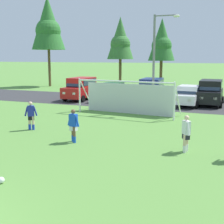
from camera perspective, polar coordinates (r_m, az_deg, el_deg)
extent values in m
plane|color=#598C3D|center=(21.02, 2.58, -1.25)|extent=(400.00, 400.00, 0.00)
cube|color=#333335|center=(28.72, 7.97, 1.73)|extent=(52.00, 8.40, 0.01)
sphere|color=white|center=(11.12, -19.74, -11.73)|extent=(0.22, 0.22, 0.22)
sphere|color=black|center=(11.12, -19.74, -11.71)|extent=(0.08, 0.08, 0.08)
sphere|color=red|center=(11.08, -19.50, -11.79)|extent=(0.07, 0.07, 0.07)
cylinder|color=white|center=(20.69, 11.37, 1.81)|extent=(0.12, 0.12, 2.44)
cylinder|color=white|center=(23.67, -5.97, 2.98)|extent=(0.12, 0.12, 2.44)
cylinder|color=white|center=(21.80, 2.14, 5.64)|extent=(7.30, 0.73, 0.12)
cylinder|color=white|center=(21.54, 12.02, 2.43)|extent=(0.25, 1.94, 2.46)
cylinder|color=white|center=(24.42, -4.84, 3.50)|extent=(0.25, 1.94, 2.46)
cube|color=silver|center=(22.85, 3.16, 2.45)|extent=(6.93, 0.62, 2.20)
cylinder|color=beige|center=(18.32, -14.32, -1.97)|extent=(0.14, 0.14, 0.80)
cylinder|color=beige|center=(18.43, -14.94, -1.93)|extent=(0.14, 0.14, 0.80)
cylinder|color=#1E38B7|center=(18.37, -14.29, -2.71)|extent=(0.15, 0.15, 0.32)
cylinder|color=#1E38B7|center=(18.48, -14.91, -2.66)|extent=(0.15, 0.15, 0.32)
cube|color=black|center=(18.31, -14.68, -0.97)|extent=(0.40, 0.38, 0.28)
cube|color=#232D99|center=(18.25, -14.73, 0.20)|extent=(0.45, 0.42, 0.60)
sphere|color=beige|center=(18.18, -14.79, 1.53)|extent=(0.22, 0.22, 0.22)
cylinder|color=#232D99|center=(18.21, -13.94, 0.15)|extent=(0.24, 0.21, 0.55)
cylinder|color=#232D99|center=(18.29, -15.51, 0.12)|extent=(0.24, 0.21, 0.55)
cylinder|color=brown|center=(15.21, -6.95, -4.18)|extent=(0.14, 0.14, 0.80)
cylinder|color=brown|center=(15.46, -7.20, -3.95)|extent=(0.14, 0.14, 0.80)
cylinder|color=blue|center=(15.28, -6.93, -5.05)|extent=(0.15, 0.15, 0.32)
cylinder|color=blue|center=(15.52, -7.18, -4.81)|extent=(0.15, 0.15, 0.32)
cube|color=silver|center=(15.26, -7.11, -2.90)|extent=(0.36, 0.25, 0.28)
cube|color=blue|center=(15.18, -7.14, -1.50)|extent=(0.40, 0.28, 0.60)
sphere|color=brown|center=(15.10, -7.17, 0.10)|extent=(0.22, 0.22, 0.22)
cylinder|color=blue|center=(15.02, -6.43, -1.69)|extent=(0.24, 0.11, 0.55)
cylinder|color=blue|center=(15.36, -7.82, -1.46)|extent=(0.24, 0.11, 0.55)
cylinder|color=beige|center=(13.93, 13.23, -5.71)|extent=(0.14, 0.14, 0.80)
cylinder|color=beige|center=(14.19, 13.58, -5.44)|extent=(0.14, 0.14, 0.80)
cylinder|color=white|center=(14.00, 13.19, -6.66)|extent=(0.15, 0.15, 0.32)
cylinder|color=white|center=(14.26, 13.54, -6.37)|extent=(0.15, 0.15, 0.32)
cube|color=black|center=(13.98, 13.46, -4.31)|extent=(0.38, 0.40, 0.28)
cube|color=white|center=(13.89, 13.53, -2.79)|extent=(0.41, 0.45, 0.60)
sphere|color=beige|center=(13.81, 13.60, -1.05)|extent=(0.22, 0.22, 0.22)
cylinder|color=white|center=(13.66, 13.84, -3.11)|extent=(0.21, 0.24, 0.55)
cylinder|color=white|center=(14.13, 13.22, -2.65)|extent=(0.21, 0.24, 0.55)
cube|color=red|center=(30.44, -5.75, 3.80)|extent=(1.98, 4.63, 1.00)
cube|color=red|center=(30.52, -5.60, 5.56)|extent=(1.80, 3.03, 0.84)
cube|color=#28384C|center=(29.29, -6.92, 5.30)|extent=(1.62, 0.41, 0.71)
cube|color=#28384C|center=(30.11, -4.11, 5.52)|extent=(0.08, 2.55, 0.59)
cube|color=white|center=(28.22, -7.01, 3.38)|extent=(0.28, 0.08, 0.20)
cube|color=white|center=(28.75, -8.82, 3.46)|extent=(0.28, 0.08, 0.20)
cube|color=#B21414|center=(32.19, -3.00, 4.27)|extent=(0.28, 0.08, 0.20)
cube|color=#B21414|center=(32.66, -4.66, 4.33)|extent=(0.28, 0.08, 0.20)
cylinder|color=black|center=(28.80, -5.43, 2.45)|extent=(0.25, 0.64, 0.64)
cylinder|color=black|center=(29.74, -8.66, 2.62)|extent=(0.25, 0.64, 0.64)
cylinder|color=black|center=(31.32, -2.95, 3.09)|extent=(0.25, 0.64, 0.64)
cylinder|color=black|center=(32.19, -6.01, 3.24)|extent=(0.25, 0.64, 0.64)
cube|color=#194C2D|center=(29.47, -0.15, 3.41)|extent=(2.09, 4.31, 0.76)
cube|color=#194C2D|center=(29.53, -0.03, 4.79)|extent=(1.80, 2.21, 0.64)
cube|color=#28384C|center=(28.67, -0.87, 4.59)|extent=(1.55, 0.42, 0.55)
cube|color=#28384C|center=(29.18, 1.46, 4.72)|extent=(0.16, 1.78, 0.45)
cube|color=white|center=(27.42, -1.11, 3.01)|extent=(0.28, 0.10, 0.20)
cube|color=white|center=(27.88, -2.93, 3.12)|extent=(0.28, 0.10, 0.20)
cube|color=#B21414|center=(31.12, 2.34, 3.85)|extent=(0.28, 0.10, 0.20)
cube|color=#B21414|center=(31.53, 0.68, 3.94)|extent=(0.28, 0.10, 0.20)
cylinder|color=black|center=(27.97, 0.33, 2.26)|extent=(0.28, 0.66, 0.64)
cylinder|color=black|center=(28.78, -2.90, 2.47)|extent=(0.28, 0.66, 0.64)
cylinder|color=black|center=(30.32, 2.46, 2.87)|extent=(0.28, 0.66, 0.64)
cylinder|color=black|center=(31.07, -0.59, 3.05)|extent=(0.28, 0.66, 0.64)
cube|color=navy|center=(29.12, 7.22, 3.49)|extent=(2.16, 4.70, 1.00)
cube|color=navy|center=(29.22, 7.34, 5.32)|extent=(1.92, 3.10, 0.84)
cube|color=#28384C|center=(27.84, 6.76, 5.06)|extent=(1.63, 0.47, 0.71)
cube|color=#28384C|center=(29.06, 9.05, 5.25)|extent=(0.19, 2.55, 0.59)
cube|color=white|center=(26.81, 7.35, 3.03)|extent=(0.28, 0.10, 0.20)
cube|color=white|center=(27.03, 5.18, 3.13)|extent=(0.28, 0.10, 0.20)
cube|color=#B21414|center=(31.23, 8.99, 3.98)|extent=(0.28, 0.10, 0.20)
cube|color=#B21414|center=(31.42, 7.11, 4.06)|extent=(0.28, 0.10, 0.20)
cylinder|color=black|center=(27.62, 8.54, 2.05)|extent=(0.28, 0.65, 0.64)
cylinder|color=black|center=(28.01, 4.71, 2.24)|extent=(0.28, 0.65, 0.64)
cylinder|color=black|center=(30.41, 9.49, 2.76)|extent=(0.28, 0.65, 0.64)
cylinder|color=black|center=(30.76, 5.99, 2.92)|extent=(0.28, 0.65, 0.64)
cube|color=silver|center=(27.32, 13.89, 2.58)|extent=(2.03, 4.29, 0.76)
cube|color=silver|center=(27.39, 14.02, 4.07)|extent=(1.77, 2.19, 0.64)
cube|color=#28384C|center=(26.44, 13.60, 3.84)|extent=(1.55, 0.40, 0.55)
cube|color=#28384C|center=(27.24, 15.75, 3.96)|extent=(0.14, 1.78, 0.45)
cube|color=white|center=(25.21, 14.07, 2.08)|extent=(0.28, 0.10, 0.20)
cube|color=white|center=(25.42, 11.88, 2.23)|extent=(0.28, 0.10, 0.20)
cube|color=#B21414|center=(29.24, 15.65, 3.08)|extent=(0.28, 0.10, 0.20)
cube|color=#B21414|center=(29.41, 13.74, 3.21)|extent=(0.28, 0.10, 0.20)
cylinder|color=black|center=(25.94, 15.24, 1.29)|extent=(0.28, 0.65, 0.64)
cylinder|color=black|center=(26.30, 11.38, 1.56)|extent=(0.28, 0.65, 0.64)
cylinder|color=black|center=(28.49, 16.15, 2.01)|extent=(0.28, 0.65, 0.64)
cylinder|color=black|center=(28.81, 12.62, 2.25)|extent=(0.28, 0.65, 0.64)
cube|color=black|center=(28.24, 17.63, 2.89)|extent=(1.93, 4.61, 1.00)
cube|color=black|center=(28.34, 17.76, 4.78)|extent=(1.77, 3.01, 0.84)
cube|color=#28384C|center=(26.93, 17.55, 4.49)|extent=(1.62, 0.39, 0.71)
cube|color=#28384C|center=(28.30, 19.55, 4.67)|extent=(0.06, 2.55, 0.59)
cube|color=white|center=(25.96, 18.43, 2.36)|extent=(0.28, 0.08, 0.20)
cube|color=white|center=(26.04, 16.13, 2.50)|extent=(0.28, 0.08, 0.20)
cube|color=#B21414|center=(30.45, 18.93, 3.40)|extent=(0.28, 0.08, 0.20)
cube|color=#B21414|center=(30.51, 16.96, 3.52)|extent=(0.28, 0.08, 0.20)
cylinder|color=black|center=(26.84, 19.38, 1.36)|extent=(0.24, 0.64, 0.64)
cylinder|color=black|center=(26.97, 15.34, 1.61)|extent=(0.24, 0.64, 0.64)
cylinder|color=black|center=(29.67, 19.61, 2.13)|extent=(0.24, 0.64, 0.64)
cylinder|color=black|center=(29.78, 15.96, 2.35)|extent=(0.24, 0.64, 0.64)
cylinder|color=brown|center=(45.25, -11.44, 7.94)|extent=(0.36, 0.36, 5.17)
cone|color=#2D702D|center=(45.46, -11.73, 15.77)|extent=(4.65, 4.65, 7.23)
sphere|color=#2D702D|center=(45.37, -11.67, 14.40)|extent=(3.49, 3.49, 3.49)
cylinder|color=brown|center=(41.36, 1.52, 7.04)|extent=(0.36, 0.36, 3.85)
cone|color=#387533|center=(41.37, 1.55, 13.45)|extent=(3.47, 3.47, 5.40)
sphere|color=#387533|center=(41.33, 1.55, 12.33)|extent=(2.60, 2.60, 2.60)
cylinder|color=brown|center=(39.79, 8.98, 6.67)|extent=(0.36, 0.36, 3.68)
cone|color=#2D702D|center=(39.78, 9.16, 13.03)|extent=(3.31, 3.31, 5.15)
sphere|color=#2D702D|center=(39.75, 9.12, 11.92)|extent=(2.48, 2.48, 2.48)
cylinder|color=slate|center=(23.99, 7.68, 8.77)|extent=(0.18, 0.18, 7.23)
cylinder|color=slate|center=(24.31, 7.49, 0.58)|extent=(0.32, 0.32, 0.30)
cylinder|color=slate|center=(23.98, 9.83, 17.13)|extent=(1.60, 0.10, 0.10)
ellipsoid|color=white|center=(23.82, 11.79, 16.92)|extent=(0.48, 0.28, 0.20)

